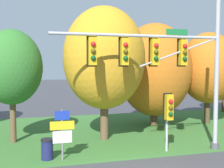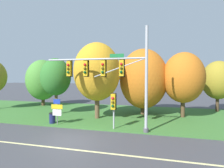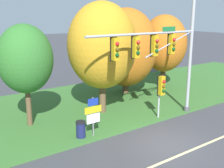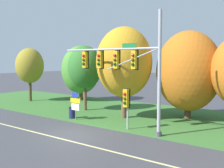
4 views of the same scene
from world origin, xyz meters
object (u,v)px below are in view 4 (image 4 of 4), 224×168
at_px(tree_mid_verge, 124,62).
at_px(trash_bin, 72,113).
at_px(traffic_signal_mast, 124,65).
at_px(route_sign_post, 75,103).
at_px(pedestrian_signal_near_kerb, 126,100).
at_px(tree_tall_centre, 189,71).
at_px(tree_nearest_road, 30,66).
at_px(tree_left_of_mast, 81,70).
at_px(tree_behind_signpost, 85,67).

xyz_separation_m(tree_mid_verge, trash_bin, (-3.28, -2.75, -4.12)).
xyz_separation_m(traffic_signal_mast, route_sign_post, (-4.89, 0.25, -3.13)).
height_order(traffic_signal_mast, pedestrian_signal_near_kerb, traffic_signal_mast).
bearing_deg(traffic_signal_mast, tree_mid_verge, 124.76).
distance_m(tree_mid_verge, tree_tall_centre, 5.26).
distance_m(route_sign_post, trash_bin, 1.13).
distance_m(pedestrian_signal_near_kerb, trash_bin, 5.92).
relative_size(tree_nearest_road, tree_tall_centre, 0.86).
height_order(tree_left_of_mast, tree_behind_signpost, tree_left_of_mast).
bearing_deg(pedestrian_signal_near_kerb, trash_bin, 175.63).
relative_size(pedestrian_signal_near_kerb, trash_bin, 3.08).
height_order(tree_left_of_mast, tree_tall_centre, tree_tall_centre).
distance_m(route_sign_post, tree_mid_verge, 5.15).
distance_m(pedestrian_signal_near_kerb, tree_mid_verge, 4.74).
bearing_deg(tree_mid_verge, traffic_signal_mast, -55.24).
distance_m(tree_left_of_mast, trash_bin, 10.73).
height_order(route_sign_post, tree_left_of_mast, tree_left_of_mast).
height_order(tree_tall_centre, trash_bin, tree_tall_centre).
bearing_deg(tree_left_of_mast, tree_tall_centre, -9.00).
height_order(traffic_signal_mast, tree_mid_verge, traffic_signal_mast).
distance_m(tree_behind_signpost, tree_tall_centre, 9.56).
xyz_separation_m(tree_nearest_road, tree_mid_verge, (14.14, -1.18, 0.48)).
xyz_separation_m(traffic_signal_mast, tree_tall_centre, (2.06, 6.18, -0.60)).
bearing_deg(tree_mid_verge, pedestrian_signal_near_kerb, -52.84).
xyz_separation_m(tree_nearest_road, tree_left_of_mast, (4.32, 3.98, -0.49)).
relative_size(tree_left_of_mast, trash_bin, 6.94).
height_order(tree_nearest_road, tree_mid_verge, tree_mid_verge).
xyz_separation_m(traffic_signal_mast, tree_nearest_road, (-16.41, 4.44, -0.37)).
relative_size(traffic_signal_mast, tree_tall_centre, 1.17).
bearing_deg(tree_nearest_road, tree_mid_verge, -4.76).
bearing_deg(pedestrian_signal_near_kerb, tree_nearest_road, 165.25).
relative_size(tree_nearest_road, trash_bin, 6.61).
xyz_separation_m(tree_left_of_mast, tree_behind_signpost, (4.87, -4.52, 0.46)).
bearing_deg(tree_tall_centre, traffic_signal_mast, -108.42).
bearing_deg(tree_tall_centre, tree_behind_signpost, -166.23).
relative_size(tree_left_of_mast, tree_mid_verge, 0.86).
bearing_deg(tree_tall_centre, pedestrian_signal_near_kerb, -107.44).
distance_m(route_sign_post, tree_tall_centre, 9.48).
bearing_deg(traffic_signal_mast, tree_tall_centre, 71.58).
relative_size(route_sign_post, tree_left_of_mast, 0.35).
height_order(tree_behind_signpost, trash_bin, tree_behind_signpost).
xyz_separation_m(tree_left_of_mast, trash_bin, (6.54, -7.90, -3.15)).
bearing_deg(tree_mid_verge, tree_nearest_road, 175.24).
distance_m(traffic_signal_mast, tree_tall_centre, 6.54).
bearing_deg(tree_behind_signpost, route_sign_post, -57.52).
relative_size(pedestrian_signal_near_kerb, tree_tall_centre, 0.40).
bearing_deg(tree_nearest_road, tree_tall_centre, 5.37).
relative_size(traffic_signal_mast, tree_left_of_mast, 1.29).
bearing_deg(route_sign_post, tree_nearest_road, 159.99).
bearing_deg(tree_nearest_road, route_sign_post, -20.01).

